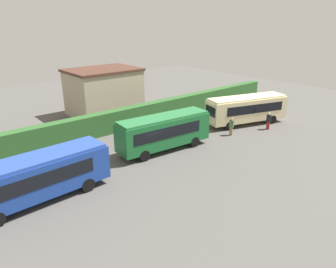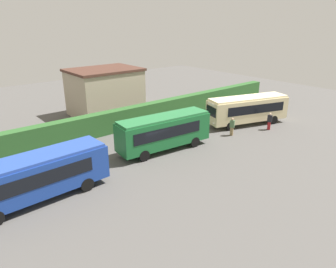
{
  "view_description": "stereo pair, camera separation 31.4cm",
  "coord_description": "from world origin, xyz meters",
  "px_view_note": "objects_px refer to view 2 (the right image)",
  "views": [
    {
      "loc": [
        -15.61,
        -20.58,
        11.57
      ],
      "look_at": [
        1.57,
        -0.5,
        1.7
      ],
      "focal_mm": 33.15,
      "sensor_mm": 36.0,
      "label": 1
    },
    {
      "loc": [
        -15.37,
        -20.78,
        11.57
      ],
      "look_at": [
        1.57,
        -0.5,
        1.7
      ],
      "focal_mm": 33.15,
      "sensor_mm": 36.0,
      "label": 2
    }
  ],
  "objects_px": {
    "bus_cream": "(247,109)",
    "person_center": "(232,126)",
    "bus_green": "(164,131)",
    "person_left": "(130,130)",
    "person_right": "(270,121)",
    "bus_blue": "(36,175)"
  },
  "relations": [
    {
      "from": "bus_cream",
      "to": "person_center",
      "type": "relative_size",
      "value": 5.16
    },
    {
      "from": "bus_green",
      "to": "bus_cream",
      "type": "height_order",
      "value": "bus_green"
    },
    {
      "from": "person_center",
      "to": "person_right",
      "type": "bearing_deg",
      "value": 140.57
    },
    {
      "from": "bus_cream",
      "to": "person_right",
      "type": "distance_m",
      "value": 2.92
    },
    {
      "from": "person_center",
      "to": "bus_cream",
      "type": "bearing_deg",
      "value": 175.31
    },
    {
      "from": "bus_blue",
      "to": "bus_cream",
      "type": "relative_size",
      "value": 1.0
    },
    {
      "from": "bus_green",
      "to": "bus_blue",
      "type": "bearing_deg",
      "value": -168.96
    },
    {
      "from": "person_center",
      "to": "person_right",
      "type": "distance_m",
      "value": 4.82
    },
    {
      "from": "person_left",
      "to": "person_right",
      "type": "relative_size",
      "value": 0.98
    },
    {
      "from": "bus_cream",
      "to": "person_left",
      "type": "height_order",
      "value": "bus_cream"
    },
    {
      "from": "bus_blue",
      "to": "bus_green",
      "type": "bearing_deg",
      "value": 3.51
    },
    {
      "from": "person_left",
      "to": "person_right",
      "type": "distance_m",
      "value": 15.31
    },
    {
      "from": "person_left",
      "to": "person_right",
      "type": "bearing_deg",
      "value": -148.31
    },
    {
      "from": "person_right",
      "to": "person_left",
      "type": "bearing_deg",
      "value": 126.13
    },
    {
      "from": "person_left",
      "to": "person_right",
      "type": "height_order",
      "value": "person_right"
    },
    {
      "from": "bus_blue",
      "to": "person_left",
      "type": "relative_size",
      "value": 5.3
    },
    {
      "from": "bus_green",
      "to": "person_center",
      "type": "height_order",
      "value": "bus_green"
    },
    {
      "from": "bus_cream",
      "to": "bus_blue",
      "type": "bearing_deg",
      "value": 19.72
    },
    {
      "from": "bus_green",
      "to": "person_center",
      "type": "bearing_deg",
      "value": -5.98
    },
    {
      "from": "person_right",
      "to": "person_center",
      "type": "bearing_deg",
      "value": 137.27
    },
    {
      "from": "bus_cream",
      "to": "bus_green",
      "type": "bearing_deg",
      "value": 16.21
    },
    {
      "from": "bus_cream",
      "to": "person_center",
      "type": "bearing_deg",
      "value": 34.56
    }
  ]
}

